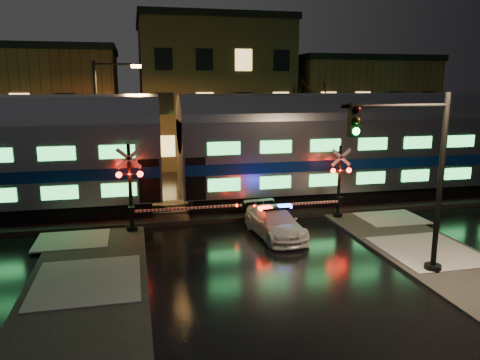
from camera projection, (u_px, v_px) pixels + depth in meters
name	position (u px, v px, depth m)	size (l,w,h in m)	color
ground	(252.00, 242.00, 20.09)	(120.00, 120.00, 0.00)	black
ballast	(229.00, 209.00, 24.84)	(90.00, 4.20, 0.24)	black
sidewalk_left	(78.00, 327.00, 12.94)	(4.00, 20.00, 0.12)	#2D2D2D
building_left	(27.00, 111.00, 37.37)	(14.00, 10.00, 9.00)	#52301F
building_mid	(211.00, 94.00, 40.84)	(12.00, 11.00, 11.50)	brown
building_right	(350.00, 110.00, 43.48)	(12.00, 10.00, 8.50)	#52301F
train	(169.00, 150.00, 23.52)	(51.00, 3.12, 5.92)	black
police_car	(275.00, 222.00, 20.69)	(2.15, 4.44, 1.40)	white
crossing_signal_right	(333.00, 190.00, 22.98)	(5.22, 0.63, 3.70)	black
crossing_signal_left	(139.00, 197.00, 20.94)	(5.73, 0.65, 4.05)	black
traffic_light	(415.00, 182.00, 15.83)	(4.13, 0.73, 6.39)	black
streetlight	(102.00, 122.00, 26.36)	(2.64, 0.28, 7.91)	black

